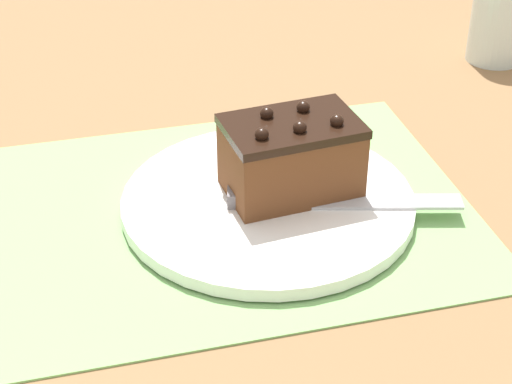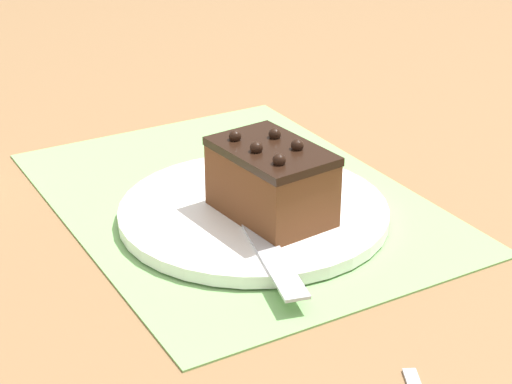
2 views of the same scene
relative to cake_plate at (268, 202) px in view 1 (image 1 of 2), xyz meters
name	(u,v)px [view 1 (image 1 of 2)]	position (x,y,z in m)	size (l,w,h in m)	color
ground_plane	(215,215)	(0.05, -0.01, -0.01)	(3.00, 3.00, 0.00)	olive
placemat_woven	(215,213)	(0.05, -0.01, -0.01)	(0.46, 0.34, 0.00)	#7AB266
cake_plate	(268,202)	(0.00, 0.00, 0.00)	(0.26, 0.26, 0.01)	white
chocolate_cake	(291,156)	(-0.02, -0.01, 0.04)	(0.12, 0.09, 0.08)	brown
serving_knife	(305,199)	(-0.03, 0.02, 0.01)	(0.21, 0.07, 0.01)	slate
drinking_glass	(499,21)	(-0.36, -0.25, 0.04)	(0.07, 0.07, 0.10)	silver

